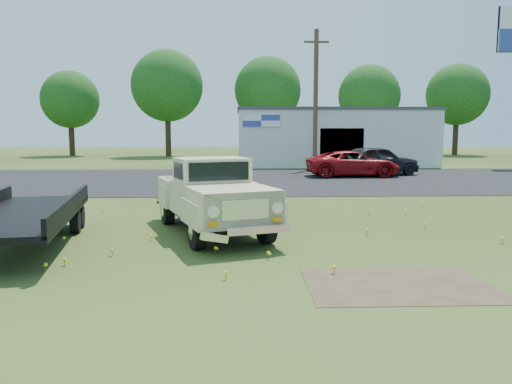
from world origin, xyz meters
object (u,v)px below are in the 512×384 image
dark_sedan (377,161)px  vintage_pickup_truck (212,195)px  red_pickup (353,164)px  flatbed_trailer (23,209)px

dark_sedan → vintage_pickup_truck: bearing=131.7°
vintage_pickup_truck → dark_sedan: vintage_pickup_truck is taller
vintage_pickup_truck → red_pickup: vintage_pickup_truck is taller
vintage_pickup_truck → flatbed_trailer: 4.22m
flatbed_trailer → red_pickup: size_ratio=1.19×
red_pickup → dark_sedan: (1.50, 0.67, 0.13)m
flatbed_trailer → dark_sedan: bearing=44.2°
vintage_pickup_truck → dark_sedan: bearing=42.4°
vintage_pickup_truck → flatbed_trailer: (-4.00, -1.34, -0.11)m
vintage_pickup_truck → red_pickup: (7.01, 15.10, -0.23)m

